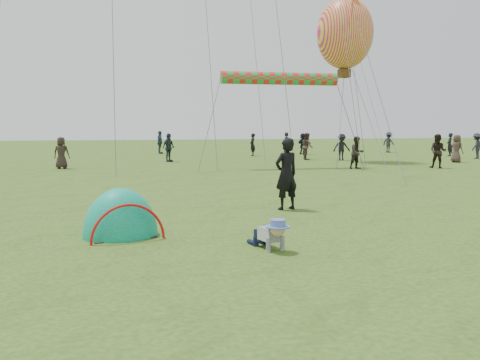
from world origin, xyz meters
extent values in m
plane|color=#244C16|center=(0.00, 0.00, 0.00)|extent=(140.00, 140.00, 0.00)
ellipsoid|color=#007360|center=(-2.54, 1.59, 0.00)|extent=(1.77, 1.58, 1.94)
imported|color=black|center=(1.72, 4.07, 0.94)|extent=(0.80, 0.65, 1.88)
imported|color=black|center=(6.76, 27.62, 0.80)|extent=(0.52, 0.66, 1.60)
imported|color=black|center=(13.35, 15.08, 0.87)|extent=(1.06, 1.07, 1.74)
imported|color=black|center=(11.01, 21.79, 0.83)|extent=(1.14, 0.75, 1.66)
imported|color=#2A211D|center=(-5.35, 19.09, 0.80)|extent=(0.86, 0.64, 1.61)
imported|color=black|center=(20.32, 24.35, 0.81)|extent=(0.69, 0.70, 1.63)
imported|color=#42302C|center=(9.14, 22.87, 0.86)|extent=(0.74, 0.90, 1.71)
imported|color=#273E48|center=(0.58, 32.06, 0.87)|extent=(0.57, 1.07, 1.74)
imported|color=#272733|center=(18.51, 29.74, 0.82)|extent=(0.99, 1.22, 1.64)
imported|color=#43312D|center=(16.87, 18.60, 0.82)|extent=(0.77, 0.93, 1.64)
imported|color=black|center=(10.93, 28.68, 0.80)|extent=(0.87, 1.55, 1.59)
imported|color=black|center=(8.98, 26.53, 0.85)|extent=(0.74, 0.66, 1.69)
imported|color=black|center=(9.18, 15.66, 0.82)|extent=(0.90, 0.77, 1.64)
imported|color=#26313A|center=(0.39, 22.96, 0.85)|extent=(0.99, 1.01, 1.71)
imported|color=#24242F|center=(20.25, 21.33, 0.84)|extent=(1.24, 1.09, 1.67)
cylinder|color=red|center=(5.57, 17.25, 4.56)|extent=(6.09, 0.64, 0.64)
plane|color=yellow|center=(11.10, 21.25, 6.43)|extent=(1.00, 1.00, 0.82)
plane|color=#2BAE5F|center=(14.45, 27.37, 8.04)|extent=(0.99, 0.99, 0.81)
camera|label=1|loc=(-2.55, -9.20, 2.23)|focal=40.00mm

